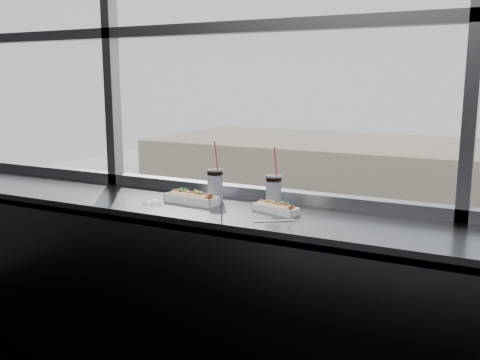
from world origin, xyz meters
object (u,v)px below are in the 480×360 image
at_px(soda_cup_right, 274,190).
at_px(tree_center, 473,256).
at_px(soda_cup_left, 215,184).
at_px(pedestrian_a, 373,278).
at_px(tree_left, 298,227).
at_px(hotdog_tray_left, 192,198).
at_px(hotdog_tray_right, 275,208).
at_px(wrapper, 152,201).
at_px(loose_straw, 274,221).
at_px(car_near_a, 152,333).

height_order(soda_cup_right, tree_center, soda_cup_right).
xyz_separation_m(soda_cup_left, pedestrian_a, (-5.29, 28.04, -11.13)).
relative_size(soda_cup_left, tree_left, 0.06).
relative_size(hotdog_tray_left, pedestrian_a, 0.15).
relative_size(hotdog_tray_left, hotdog_tray_right, 1.21).
xyz_separation_m(soda_cup_right, tree_left, (-10.47, 28.16, -8.63)).
xyz_separation_m(wrapper, tree_left, (-9.87, 28.36, -8.55)).
relative_size(soda_cup_right, wrapper, 2.85).
relative_size(soda_cup_left, tree_center, 0.07).
height_order(hotdog_tray_left, soda_cup_right, soda_cup_right).
distance_m(soda_cup_right, tree_center, 29.55).
bearing_deg(tree_left, wrapper, -70.82).
bearing_deg(pedestrian_a, hotdog_tray_right, -168.61).
xyz_separation_m(loose_straw, pedestrian_a, (-5.73, 28.28, -11.04)).
bearing_deg(wrapper, tree_left, 109.18).
height_order(soda_cup_left, pedestrian_a, soda_cup_left).
relative_size(wrapper, tree_center, 0.02).
distance_m(hotdog_tray_left, soda_cup_right, 0.44).
xyz_separation_m(hotdog_tray_left, pedestrian_a, (-5.20, 28.14, -11.07)).
bearing_deg(car_near_a, soda_cup_right, -137.04).
height_order(soda_cup_left, wrapper, soda_cup_left).
height_order(hotdog_tray_right, pedestrian_a, hotdog_tray_right).
distance_m(loose_straw, car_near_a, 23.67).
bearing_deg(soda_cup_left, soda_cup_right, 0.69).
distance_m(car_near_a, pedestrian_a, 13.99).
distance_m(hotdog_tray_left, tree_left, 31.19).
bearing_deg(loose_straw, pedestrian_a, 65.96).
height_order(wrapper, tree_center, wrapper).
height_order(soda_cup_right, pedestrian_a, soda_cup_right).
bearing_deg(hotdog_tray_left, loose_straw, -10.81).
relative_size(hotdog_tray_left, car_near_a, 0.04).
xyz_separation_m(hotdog_tray_left, loose_straw, (0.53, -0.14, -0.03)).
distance_m(soda_cup_left, wrapper, 0.34).
distance_m(hotdog_tray_right, tree_center, 29.60).
bearing_deg(soda_cup_right, tree_center, 90.66).
xyz_separation_m(loose_straw, car_near_a, (-13.12, 16.40, -10.90)).
height_order(loose_straw, tree_left, loose_straw).
relative_size(soda_cup_right, loose_straw, 1.65).
bearing_deg(soda_cup_left, hotdog_tray_right, -11.40).
bearing_deg(wrapper, soda_cup_right, 18.32).
height_order(hotdog_tray_left, loose_straw, hotdog_tray_left).
distance_m(soda_cup_left, loose_straw, 0.51).
xyz_separation_m(hotdog_tray_right, loose_straw, (0.06, -0.16, -0.02)).
distance_m(hotdog_tray_left, tree_center, 29.62).
bearing_deg(hotdog_tray_right, hotdog_tray_left, -163.73).
bearing_deg(soda_cup_right, car_near_a, 128.84).
bearing_deg(soda_cup_right, soda_cup_left, -179.31).
height_order(hotdog_tray_right, tree_left, hotdog_tray_right).
bearing_deg(hotdog_tray_left, pedestrian_a, 104.57).
bearing_deg(tree_left, tree_center, 0.00).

